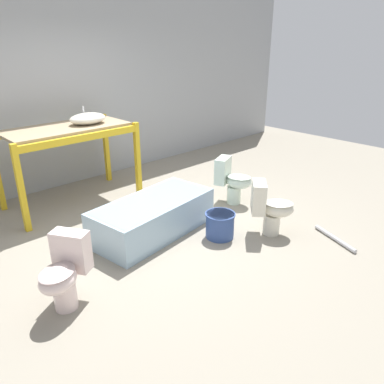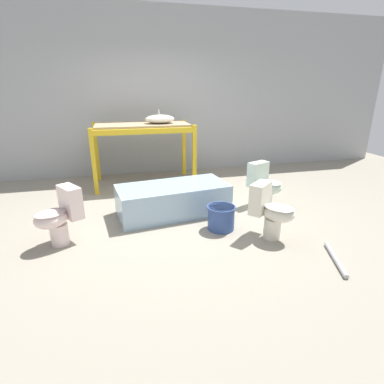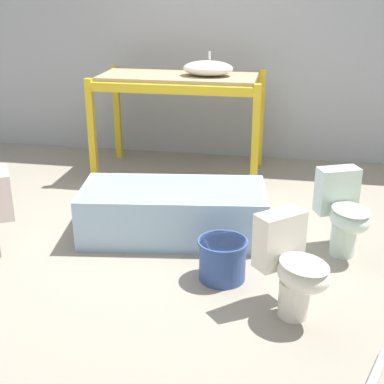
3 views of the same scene
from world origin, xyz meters
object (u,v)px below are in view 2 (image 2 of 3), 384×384
object	(u,v)px
bathtub_main	(173,197)
toilet_extra	(265,184)
toilet_near	(271,210)
toilet_far	(59,215)
sink_basin	(160,119)
bucket_white	(221,217)

from	to	relation	value
bathtub_main	toilet_extra	xyz separation A→B (m)	(1.39, -0.07, 0.11)
bathtub_main	toilet_near	size ratio (longest dim) A/B	2.44
bathtub_main	toilet_far	size ratio (longest dim) A/B	2.44
toilet_far	bathtub_main	bearing A→B (deg)	79.53
sink_basin	bathtub_main	world-z (taller)	sink_basin
sink_basin	toilet_far	bearing A→B (deg)	-125.66
sink_basin	toilet_near	bearing A→B (deg)	-69.29
sink_basin	toilet_near	distance (m)	2.79
bathtub_main	toilet_extra	bearing A→B (deg)	-10.68
toilet_near	bucket_white	distance (m)	0.64
bucket_white	toilet_extra	bearing A→B (deg)	33.06
toilet_extra	bucket_white	world-z (taller)	toilet_extra
sink_basin	toilet_extra	world-z (taller)	sink_basin
toilet_near	bucket_white	xyz separation A→B (m)	(-0.49, 0.36, -0.19)
sink_basin	toilet_far	size ratio (longest dim) A/B	0.78
sink_basin	toilet_far	xyz separation A→B (m)	(-1.47, -2.05, -0.84)
toilet_extra	sink_basin	bearing A→B (deg)	107.14
bathtub_main	toilet_near	distance (m)	1.42
toilet_far	bucket_white	world-z (taller)	toilet_far
toilet_near	bucket_white	size ratio (longest dim) A/B	1.84
toilet_far	bucket_white	size ratio (longest dim) A/B	1.84
sink_basin	bucket_white	bearing A→B (deg)	-78.17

